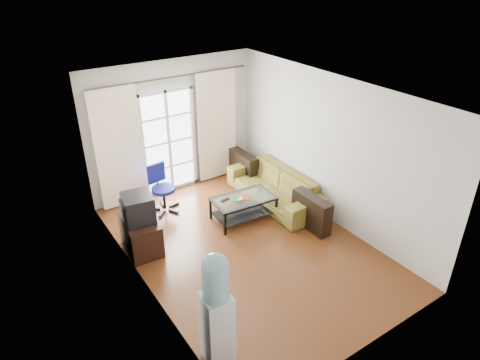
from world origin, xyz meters
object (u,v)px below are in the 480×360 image
task_chair (163,197)px  sofa (274,187)px  coffee_table (243,205)px  tv_stand (141,236)px  crt_tv (137,208)px  water_cooler (217,309)px

task_chair → sofa: bearing=-33.9°
coffee_table → tv_stand: tv_stand is taller
tv_stand → crt_tv: bearing=92.5°
tv_stand → water_cooler: (-0.09, -2.61, 0.56)m
sofa → tv_stand: bearing=-88.4°
sofa → task_chair: task_chair is taller
tv_stand → water_cooler: 2.68m
crt_tv → water_cooler: bearing=-82.7°
sofa → coffee_table: bearing=-76.0°
water_cooler → sofa: bearing=47.5°
sofa → tv_stand: sofa is taller
sofa → water_cooler: (-2.92, -2.66, 0.52)m
sofa → water_cooler: 3.99m
tv_stand → crt_tv: crt_tv is taller
tv_stand → crt_tv: (0.00, 0.04, 0.52)m
water_cooler → coffee_table: bearing=55.4°
sofa → coffee_table: sofa is taller
water_cooler → task_chair: bearing=80.5°
coffee_table → crt_tv: crt_tv is taller
crt_tv → coffee_table: bearing=3.5°
sofa → tv_stand: 2.83m
coffee_table → task_chair: bearing=133.5°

